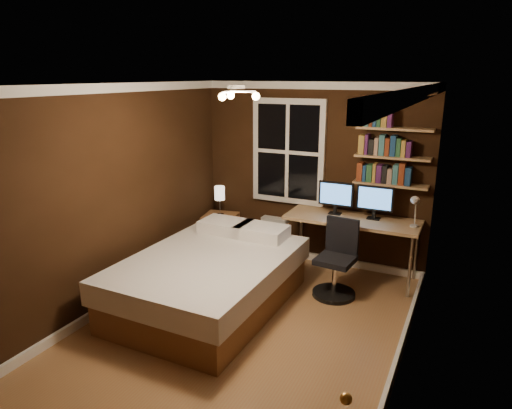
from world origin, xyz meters
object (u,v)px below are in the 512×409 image
at_px(office_chair, 336,268).
at_px(desk_lamp, 415,211).
at_px(monitor_left, 336,198).
at_px(radiator, 275,237).
at_px(nightstand, 221,234).
at_px(bed, 210,279).
at_px(monitor_right, 375,203).
at_px(desk, 352,223).
at_px(bedside_lamp, 220,201).

bearing_deg(office_chair, desk_lamp, 38.18).
distance_m(monitor_left, office_chair, 0.98).
bearing_deg(radiator, nightstand, -163.35).
relative_size(radiator, monitor_left, 1.27).
height_order(bed, desk_lamp, desk_lamp).
xyz_separation_m(monitor_right, desk_lamp, (0.51, -0.18, 0.00)).
bearing_deg(bed, desk_lamp, 35.31).
bearing_deg(desk, office_chair, -91.54).
xyz_separation_m(nightstand, desk_lamp, (2.73, -0.09, 0.74)).
bearing_deg(monitor_right, nightstand, -177.73).
distance_m(radiator, desk, 1.29).
bearing_deg(bed, office_chair, 36.46).
bearing_deg(desk_lamp, office_chair, -147.24).
relative_size(radiator, office_chair, 0.62).
relative_size(monitor_left, monitor_right, 1.00).
bearing_deg(bedside_lamp, monitor_right, 2.27).
relative_size(bed, desk, 1.32).
bearing_deg(monitor_left, office_chair, -70.64).
bearing_deg(desk_lamp, bed, -145.35).
height_order(bedside_lamp, monitor_right, monitor_right).
bearing_deg(office_chair, desk, 93.88).
bearing_deg(office_chair, monitor_right, 73.67).
height_order(monitor_right, desk_lamp, desk_lamp).
bearing_deg(monitor_right, bed, -133.82).
relative_size(bedside_lamp, radiator, 0.75).
distance_m(nightstand, monitor_left, 1.86).
bearing_deg(bedside_lamp, desk, 0.09).
xyz_separation_m(nightstand, bedside_lamp, (0.00, 0.00, 0.51)).
xyz_separation_m(monitor_right, office_chair, (-0.27, -0.68, -0.68)).
relative_size(monitor_right, office_chair, 0.49).
distance_m(desk, desk_lamp, 0.82).
bearing_deg(bedside_lamp, desk_lamp, -1.84).
relative_size(desk, monitor_right, 3.70).
xyz_separation_m(nightstand, radiator, (0.78, 0.23, -0.00)).
height_order(bedside_lamp, monitor_left, monitor_left).
bearing_deg(desk, desk_lamp, -6.76).
xyz_separation_m(bed, nightstand, (-0.72, 1.47, -0.03)).
height_order(bed, office_chair, office_chair).
bearing_deg(office_chair, bed, -138.77).
relative_size(bedside_lamp, monitor_left, 0.95).
bearing_deg(monitor_left, desk_lamp, -9.80).
bearing_deg(monitor_left, radiator, 171.08).
distance_m(nightstand, desk_lamp, 2.83).
relative_size(bedside_lamp, monitor_right, 0.95).
bearing_deg(bedside_lamp, nightstand, 0.00).
height_order(bed, monitor_left, monitor_left).
xyz_separation_m(bed, monitor_left, (0.99, 1.56, 0.70)).
height_order(bedside_lamp, office_chair, bedside_lamp).
distance_m(nightstand, bedside_lamp, 0.51).
distance_m(bed, office_chair, 1.52).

